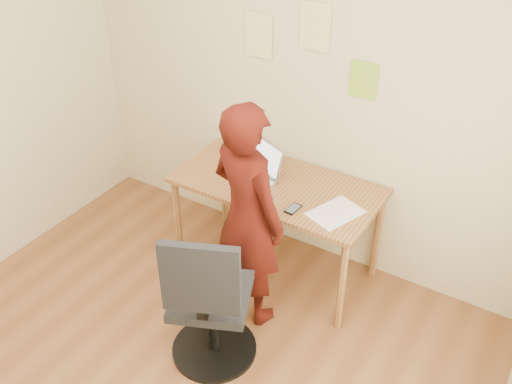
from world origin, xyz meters
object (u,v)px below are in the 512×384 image
Objects in this scene: laptop at (255,171)px; office_chair at (209,308)px; desk at (277,194)px; person at (247,216)px; phone at (293,209)px.

office_chair is at bearing -51.25° from laptop.
laptop reaches higher than desk.
laptop is 0.28× the size of person.
person is (-0.05, 0.50, 0.33)m from office_chair.
desk is 0.47m from person.
office_chair is at bearing 111.15° from person.
person is at bearing -122.69° from phone.
office_chair is (0.27, -0.94, -0.36)m from laptop.
office_chair is (0.10, -0.95, -0.22)m from desk.
office_chair is at bearing -95.92° from phone.
laptop is (-0.17, -0.01, 0.14)m from desk.
desk is at bearing 143.34° from phone.
person reaches higher than laptop.
desk is 0.33m from phone.
office_chair reaches higher than desk.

